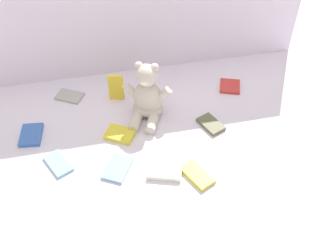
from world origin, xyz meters
name	(u,v)px	position (x,y,z in m)	size (l,w,h in m)	color
ground_plane	(167,126)	(0.00, 0.00, 0.00)	(3.20, 3.20, 0.00)	silver
backdrop_drape	(146,12)	(0.00, 0.44, 0.29)	(1.49, 0.03, 0.58)	silver
teddy_bear	(147,97)	(-0.06, 0.09, 0.09)	(0.21, 0.21, 0.25)	beige
book_case_0	(211,124)	(0.18, -0.04, 0.01)	(0.07, 0.11, 0.02)	brown
book_case_1	(58,163)	(-0.45, -0.12, 0.01)	(0.07, 0.13, 0.01)	#82BFD7
book_case_2	(70,96)	(-0.39, 0.28, 0.01)	(0.08, 0.12, 0.01)	#A6A29C
book_case_3	(165,170)	(-0.06, -0.23, 0.01)	(0.09, 0.13, 0.02)	white
book_case_4	(116,87)	(-0.18, 0.22, 0.06)	(0.07, 0.01, 0.12)	yellow
book_case_5	(230,86)	(0.34, 0.19, 0.01)	(0.09, 0.10, 0.01)	red
book_case_6	(120,134)	(-0.20, -0.01, 0.01)	(0.08, 0.11, 0.02)	gold
book_case_7	(31,135)	(-0.55, 0.06, 0.01)	(0.08, 0.12, 0.02)	#3662B7
book_case_8	(118,168)	(-0.23, -0.18, 0.01)	(0.08, 0.13, 0.01)	#7FBAD8
book_case_9	(197,175)	(0.05, -0.28, 0.01)	(0.07, 0.13, 0.02)	yellow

